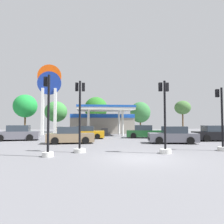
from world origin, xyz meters
The scene contains 18 objects.
ground_plane centered at (0.00, 0.00, 0.00)m, with size 90.00×90.00×0.00m, color slate.
gas_station centered at (-0.24, 24.50, 1.97)m, with size 10.73×12.34×4.36m.
station_pole_sign centered at (-8.75, 21.24, 6.89)m, with size 3.66×0.56×11.02m.
car_0 centered at (-2.95, 13.66, 0.69)m, with size 4.38×2.19×1.52m.
car_1 centered at (-10.46, 12.27, 0.75)m, with size 4.83×2.54×1.66m.
car_2 centered at (5.15, 7.25, 0.72)m, with size 4.75×2.71×1.60m.
car_3 centered at (-4.46, 8.45, 0.71)m, with size 4.44×2.15×1.56m.
car_4 centered at (10.73, 9.00, 0.74)m, with size 4.78×2.53×1.64m.
car_5 centered at (4.31, 13.81, 0.73)m, with size 4.80×2.85×1.61m.
traffic_signal_0 centered at (2.07, 1.50, 1.71)m, with size 0.75×0.75×4.71m.
traffic_signal_1 centered at (6.50, 2.10, 1.37)m, with size 0.72×0.72×4.46m.
traffic_signal_2 centered at (-5.22, 1.19, 1.64)m, with size 0.66×0.69×4.82m.
traffic_signal_3 centered at (-3.41, 2.61, 1.76)m, with size 0.77×0.77×4.78m.
tree_0 centered at (-15.24, 31.58, 5.22)m, with size 4.66×4.66×7.55m.
tree_1 centered at (-8.91, 29.71, 4.02)m, with size 4.35×4.35×6.07m.
tree_2 centered at (-1.02, 30.41, 4.79)m, with size 4.70×4.70×7.13m.
tree_3 centered at (8.35, 30.43, 4.03)m, with size 4.24×4.24×6.22m.
tree_4 centered at (17.25, 29.32, 5.02)m, with size 3.36×3.36×6.50m.
Camera 1 is at (-2.99, -11.06, 2.02)m, focal length 32.40 mm.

